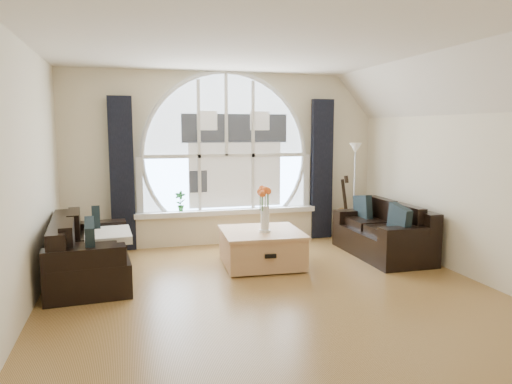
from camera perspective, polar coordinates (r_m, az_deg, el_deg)
name	(u,v)px	position (r m, az deg, el deg)	size (l,w,h in m)	color
ground	(278,299)	(5.28, 2.62, -12.64)	(5.00, 5.50, 0.01)	brown
ceiling	(279,41)	(5.03, 2.81, 17.60)	(5.00, 5.50, 0.01)	silver
wall_back	(226,159)	(7.63, -3.64, 4.00)	(5.00, 0.01, 2.70)	beige
wall_front	(451,226)	(2.53, 22.22, -3.77)	(5.00, 0.01, 2.70)	beige
wall_left	(16,181)	(4.84, -26.75, 1.15)	(0.01, 5.50, 2.70)	beige
wall_right	(481,169)	(6.22, 25.25, 2.48)	(0.01, 5.50, 2.70)	beige
attic_slope	(464,82)	(6.03, 23.57, 11.96)	(0.92, 5.50, 0.72)	silver
arched_window	(226,141)	(7.59, -3.62, 6.06)	(2.60, 0.06, 2.15)	silver
window_sill	(227,212)	(7.63, -3.44, -2.35)	(2.90, 0.22, 0.08)	white
window_frame	(226,141)	(7.56, -3.57, 6.05)	(2.76, 0.08, 2.15)	white
neighbor_house	(235,149)	(7.61, -2.47, 5.13)	(1.70, 0.02, 1.50)	silver
curtain_left	(122,174)	(7.38, -15.72, 2.05)	(0.35, 0.12, 2.30)	black
curtain_right	(322,170)	(8.01, 7.84, 2.68)	(0.35, 0.12, 2.30)	black
sofa_left	(90,248)	(6.11, -19.24, -6.33)	(0.85, 1.69, 0.75)	black
sofa_right	(382,228)	(7.13, 14.85, -4.21)	(0.81, 1.62, 0.72)	black
coffee_chest	(262,246)	(6.44, 0.66, -6.52)	(1.04, 1.04, 0.51)	tan
throw_blanket	(108,236)	(6.25, -17.28, -5.00)	(0.55, 0.55, 0.10)	silver
vase_flowers	(265,203)	(6.25, 1.08, -1.28)	(0.24, 0.24, 0.70)	white
floor_lamp	(354,193)	(7.77, 11.66, -0.15)	(0.24, 0.24, 1.60)	#B2B2B2
guitar	(343,207)	(8.12, 10.32, -1.72)	(0.36, 0.24, 1.06)	olive
potted_plant	(180,201)	(7.49, -9.04, -1.08)	(0.17, 0.11, 0.32)	#1E6023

